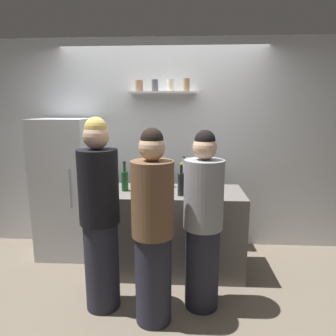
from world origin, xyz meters
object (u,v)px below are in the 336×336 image
object	(u,v)px
baking_pan	(199,188)
wine_bottle_dark_glass	(181,183)
person_blonde	(100,218)
person_grey_hoodie	(203,224)
wine_bottle_green_glass	(125,180)
water_bottle_plastic	(106,176)
refrigerator	(66,188)
wine_bottle_amber_glass	(166,177)
wine_bottle_pale_glass	(184,174)
utensil_holder	(150,189)
person_brown_jacket	(153,231)

from	to	relation	value
baking_pan	wine_bottle_dark_glass	world-z (taller)	wine_bottle_dark_glass
person_blonde	person_grey_hoodie	size ratio (longest dim) A/B	1.07
wine_bottle_green_glass	water_bottle_plastic	bearing A→B (deg)	135.97
refrigerator	person_blonde	distance (m)	1.22
baking_pan	person_grey_hoodie	xyz separation A→B (m)	(0.01, -0.67, -0.14)
wine_bottle_amber_glass	wine_bottle_pale_glass	distance (m)	0.21
wine_bottle_green_glass	baking_pan	bearing A→B (deg)	4.24
wine_bottle_dark_glass	wine_bottle_pale_glass	xyz separation A→B (m)	(0.02, 0.41, 0.00)
utensil_holder	person_grey_hoodie	size ratio (longest dim) A/B	0.14
utensil_holder	wine_bottle_green_glass	world-z (taller)	wine_bottle_green_glass
person_grey_hoodie	person_brown_jacket	world-z (taller)	person_brown_jacket
person_brown_jacket	person_grey_hoodie	bearing A→B (deg)	-46.31
refrigerator	water_bottle_plastic	xyz separation A→B (m)	(0.52, -0.08, 0.18)
utensil_holder	wine_bottle_green_glass	size ratio (longest dim) A/B	0.70
person_grey_hoodie	person_brown_jacket	xyz separation A→B (m)	(-0.41, -0.21, 0.02)
wine_bottle_amber_glass	person_brown_jacket	bearing A→B (deg)	-92.62
wine_bottle_dark_glass	wine_bottle_pale_glass	bearing A→B (deg)	86.98
wine_bottle_amber_glass	person_grey_hoodie	distance (m)	0.90
person_grey_hoodie	refrigerator	bearing A→B (deg)	174.44
person_blonde	wine_bottle_pale_glass	bearing A→B (deg)	-70.05
person_grey_hoodie	wine_bottle_pale_glass	bearing A→B (deg)	126.50
utensil_holder	refrigerator	bearing A→B (deg)	155.33
baking_pan	wine_bottle_dark_glass	size ratio (longest dim) A/B	1.02
refrigerator	person_blonde	xyz separation A→B (m)	(0.70, -1.00, 0.02)
water_bottle_plastic	person_grey_hoodie	distance (m)	1.39
wine_bottle_dark_glass	water_bottle_plastic	bearing A→B (deg)	155.13
baking_pan	person_brown_jacket	size ratio (longest dim) A/B	0.21
utensil_holder	person_brown_jacket	xyz separation A→B (m)	(0.10, -0.67, -0.16)
wine_bottle_dark_glass	baking_pan	bearing A→B (deg)	47.27
wine_bottle_amber_glass	person_grey_hoodie	xyz separation A→B (m)	(0.37, -0.79, -0.23)
wine_bottle_dark_glass	wine_bottle_green_glass	bearing A→B (deg)	166.43
utensil_holder	wine_bottle_amber_glass	size ratio (longest dim) A/B	0.76
refrigerator	utensil_holder	world-z (taller)	refrigerator
person_grey_hoodie	baking_pan	bearing A→B (deg)	115.99
refrigerator	wine_bottle_dark_glass	bearing A→B (deg)	-19.15
baking_pan	person_brown_jacket	xyz separation A→B (m)	(-0.41, -0.88, -0.13)
refrigerator	wine_bottle_pale_glass	distance (m)	1.43
baking_pan	person_blonde	world-z (taller)	person_blonde
wine_bottle_green_glass	person_brown_jacket	size ratio (longest dim) A/B	0.20
utensil_holder	water_bottle_plastic	xyz separation A→B (m)	(-0.55, 0.41, 0.04)
wine_bottle_amber_glass	wine_bottle_green_glass	world-z (taller)	wine_bottle_green_glass
wine_bottle_green_glass	wine_bottle_amber_glass	bearing A→B (deg)	22.85
wine_bottle_dark_glass	person_brown_jacket	size ratio (longest dim) A/B	0.20
person_brown_jacket	wine_bottle_green_glass	bearing A→B (deg)	41.41
wine_bottle_pale_glass	person_brown_jacket	bearing A→B (deg)	-102.35
person_brown_jacket	water_bottle_plastic	bearing A→B (deg)	47.42
wine_bottle_amber_glass	wine_bottle_pale_glass	size ratio (longest dim) A/B	0.87
water_bottle_plastic	person_blonde	distance (m)	0.95
utensil_holder	wine_bottle_amber_glass	xyz separation A→B (m)	(0.15, 0.34, 0.05)
baking_pan	wine_bottle_amber_glass	world-z (taller)	wine_bottle_amber_glass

